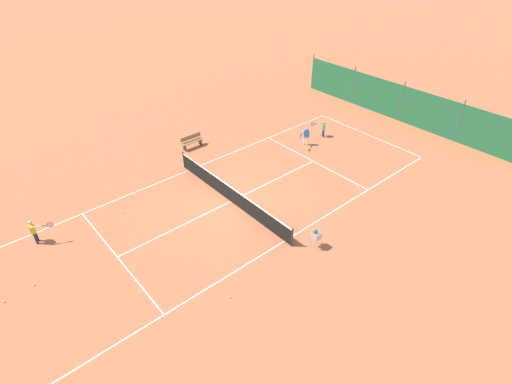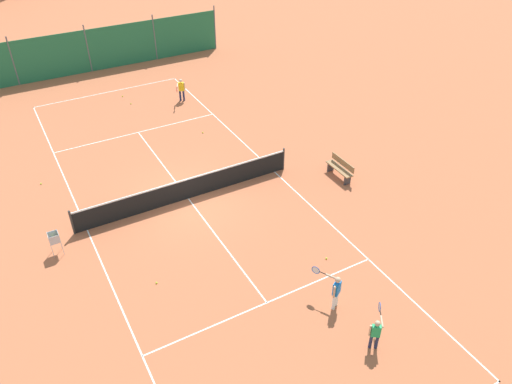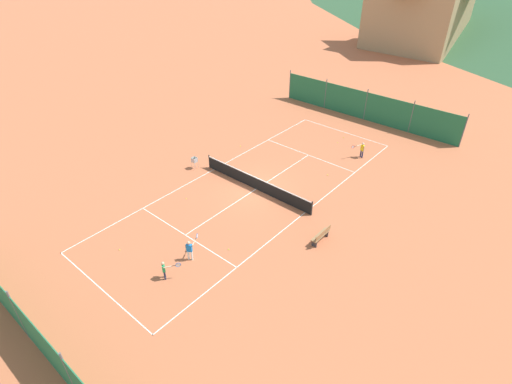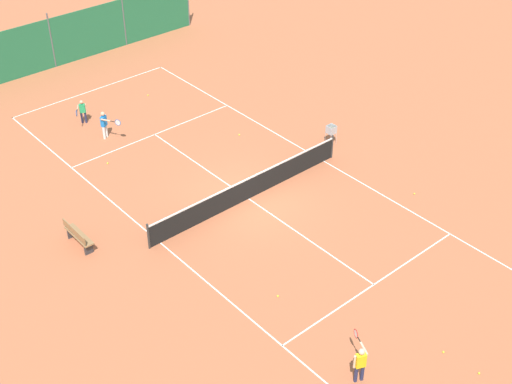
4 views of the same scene
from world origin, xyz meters
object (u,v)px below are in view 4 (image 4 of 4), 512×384
at_px(tennis_net, 248,188).
at_px(tennis_ball_alley_right, 148,95).
at_px(player_near_service, 360,361).
at_px(player_far_service, 105,123).
at_px(player_near_baseline, 82,110).
at_px(tennis_ball_far_corner, 108,163).
at_px(tennis_ball_near_corner, 414,194).
at_px(tennis_ball_service_box, 479,373).
at_px(tennis_ball_by_net_right, 443,352).
at_px(tennis_ball_mid_court, 278,296).
at_px(courtside_bench, 78,236).
at_px(tennis_ball_alley_left, 239,135).
at_px(ball_hopper, 331,131).

bearing_deg(tennis_net, tennis_ball_alley_right, -100.64).
xyz_separation_m(player_near_service, player_far_service, (-1.56, -16.26, 0.00)).
relative_size(player_near_baseline, tennis_ball_alley_right, 17.08).
distance_m(tennis_net, tennis_ball_far_corner, 6.36).
height_order(tennis_ball_near_corner, tennis_ball_service_box, same).
bearing_deg(tennis_ball_near_corner, tennis_ball_alley_right, -76.59).
relative_size(player_near_service, tennis_ball_service_box, 19.20).
relative_size(tennis_ball_by_net_right, tennis_ball_mid_court, 1.00).
distance_m(player_near_baseline, player_near_service, 18.10).
relative_size(tennis_ball_alley_right, tennis_ball_service_box, 1.00).
xyz_separation_m(tennis_ball_near_corner, courtside_bench, (11.41, -5.72, 0.42)).
bearing_deg(tennis_ball_far_corner, tennis_ball_alley_left, 162.36).
distance_m(tennis_ball_near_corner, courtside_bench, 12.77).
relative_size(tennis_net, player_near_baseline, 8.14).
bearing_deg(player_near_baseline, tennis_ball_alley_right, -174.62).
bearing_deg(courtside_bench, tennis_ball_by_net_right, 116.35).
relative_size(player_near_service, player_far_service, 0.99).
distance_m(tennis_net, tennis_ball_near_corner, 6.47).
height_order(player_near_baseline, ball_hopper, player_near_baseline).
height_order(player_far_service, tennis_ball_alley_right, player_far_service).
relative_size(tennis_ball_far_corner, ball_hopper, 0.07).
bearing_deg(ball_hopper, tennis_ball_alley_left, -50.94).
xyz_separation_m(player_near_baseline, tennis_ball_alley_left, (-4.63, 5.41, -0.63)).
bearing_deg(tennis_ball_mid_court, tennis_ball_alley_right, -107.70).
relative_size(tennis_net, tennis_ball_by_net_right, 139.09).
relative_size(tennis_ball_mid_court, courtside_bench, 0.04).
bearing_deg(tennis_net, tennis_ball_mid_court, 59.63).
bearing_deg(player_near_baseline, player_far_service, 93.23).
height_order(tennis_ball_by_net_right, tennis_ball_service_box, same).
bearing_deg(tennis_ball_alley_right, tennis_net, 79.36).
xyz_separation_m(tennis_ball_near_corner, tennis_ball_by_net_right, (5.74, 5.73, 0.00)).
xyz_separation_m(player_far_service, tennis_ball_mid_court, (1.03, 12.28, -0.71)).
xyz_separation_m(tennis_ball_alley_left, ball_hopper, (-2.52, 3.11, 0.62)).
bearing_deg(courtside_bench, tennis_ball_far_corner, -131.71).
bearing_deg(tennis_net, courtside_bench, -15.24).
relative_size(player_near_service, tennis_ball_alley_right, 19.20).
bearing_deg(player_near_baseline, player_near_service, 85.39).
xyz_separation_m(tennis_ball_by_net_right, tennis_ball_alley_left, (-3.45, -13.62, 0.00)).
relative_size(tennis_ball_far_corner, tennis_ball_mid_court, 1.00).
distance_m(player_near_baseline, tennis_ball_mid_court, 14.11).
distance_m(tennis_ball_by_net_right, tennis_ball_service_box, 1.17).
height_order(tennis_ball_service_box, tennis_ball_alley_left, same).
relative_size(tennis_net, tennis_ball_service_box, 139.09).
distance_m(tennis_net, player_far_service, 7.73).
xyz_separation_m(player_far_service, tennis_ball_alley_right, (-3.57, -2.13, -0.71)).
bearing_deg(tennis_net, tennis_ball_alley_left, -125.37).
distance_m(tennis_ball_far_corner, tennis_ball_alley_right, 6.11).
bearing_deg(player_near_service, tennis_ball_mid_court, -97.53).
height_order(player_near_baseline, tennis_ball_mid_court, player_near_baseline).
xyz_separation_m(tennis_ball_near_corner, tennis_ball_mid_court, (7.85, 0.77, 0.00)).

